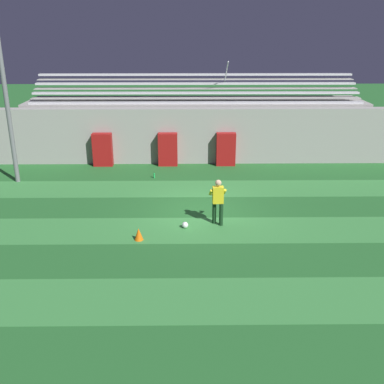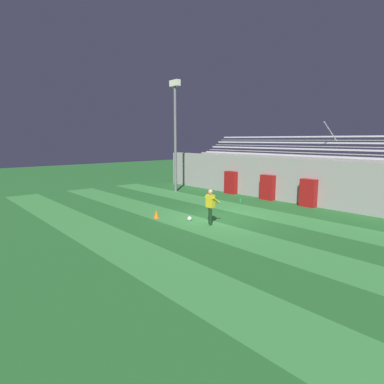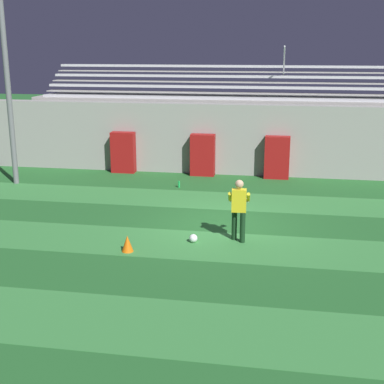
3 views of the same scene
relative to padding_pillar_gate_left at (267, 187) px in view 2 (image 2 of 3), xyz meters
name	(u,v)px [view 2 (image 2 of 3)]	position (x,y,z in m)	size (l,w,h in m)	color
ground_plane	(220,218)	(1.46, -5.95, -0.83)	(80.00, 80.00, 0.00)	#236028
turf_stripe_near	(113,242)	(1.46, -11.95, -0.82)	(28.00, 2.11, 0.01)	#38843D
turf_stripe_mid	(194,224)	(1.46, -7.72, -0.82)	(28.00, 2.11, 0.01)	#38843D
turf_stripe_far	(251,211)	(1.46, -3.49, -0.82)	(28.00, 2.11, 0.01)	#38843D
back_wall	(292,180)	(1.46, 0.55, 0.57)	(24.00, 0.60, 2.80)	#999691
padding_pillar_gate_left	(267,187)	(0.00, 0.00, 0.00)	(0.96, 0.44, 1.65)	maroon
padding_pillar_gate_right	(308,193)	(2.92, 0.00, 0.00)	(0.96, 0.44, 1.65)	maroon
padding_pillar_far_left	(231,183)	(-3.27, 0.00, 0.00)	(0.96, 0.44, 1.65)	maroon
bleacher_stand	(308,176)	(1.46, 2.54, 0.67)	(18.00, 3.35, 5.03)	#999691
floodlight_pole	(175,123)	(-6.75, -2.44, 4.38)	(0.90, 0.36, 8.27)	slate
goalkeeper	(211,205)	(2.04, -7.22, 0.13)	(0.60, 0.58, 1.67)	#143319
soccer_ball	(189,219)	(0.88, -7.54, -0.72)	(0.22, 0.22, 0.22)	white
traffic_cone	(156,214)	(-0.65, -8.46, -0.62)	(0.30, 0.30, 0.42)	orange
water_bottle	(240,200)	(-0.57, -2.03, -0.71)	(0.07, 0.07, 0.24)	green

